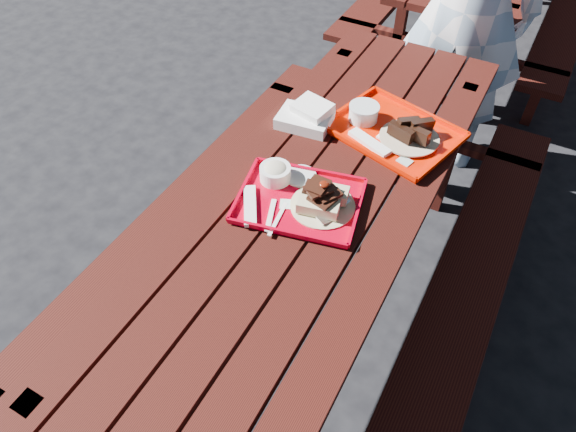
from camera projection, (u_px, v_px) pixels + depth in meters
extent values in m
plane|color=black|center=(304.00, 319.00, 2.30)|extent=(60.00, 60.00, 0.00)
cube|color=#39100A|center=(235.00, 177.00, 1.86)|extent=(0.14, 2.40, 0.04)
cube|color=#39100A|center=(271.00, 191.00, 1.81)|extent=(0.14, 2.40, 0.04)
cube|color=#39100A|center=(309.00, 206.00, 1.76)|extent=(0.14, 2.40, 0.04)
cube|color=#39100A|center=(349.00, 221.00, 1.72)|extent=(0.14, 2.40, 0.04)
cube|color=#39100A|center=(391.00, 237.00, 1.67)|extent=(0.14, 2.40, 0.04)
cube|color=#39100A|center=(185.00, 208.00, 2.17)|extent=(0.25, 2.40, 0.04)
cube|color=#39100A|center=(54.00, 399.00, 1.83)|extent=(0.06, 0.06, 0.42)
cube|color=#39100A|center=(281.00, 139.00, 2.84)|extent=(0.06, 0.06, 0.42)
cube|color=#39100A|center=(454.00, 322.00, 1.80)|extent=(0.25, 2.40, 0.04)
cube|color=#39100A|center=(493.00, 212.00, 2.46)|extent=(0.06, 0.06, 0.42)
cube|color=#39100A|center=(339.00, 118.00, 2.70)|extent=(0.06, 0.06, 0.75)
cube|color=#39100A|center=(451.00, 153.00, 2.50)|extent=(0.06, 0.06, 0.75)
cube|color=#39100A|center=(394.00, 126.00, 2.56)|extent=(1.40, 0.06, 0.04)
cube|color=#39100A|center=(361.00, 48.00, 3.50)|extent=(0.06, 0.06, 0.42)
cube|color=#39100A|center=(571.00, 4.00, 3.47)|extent=(0.25, 2.40, 0.04)
cube|color=#39100A|center=(536.00, 95.00, 3.13)|extent=(0.06, 0.06, 0.42)
cube|color=#39100A|center=(397.00, 43.00, 3.22)|extent=(0.06, 0.06, 0.75)
cube|color=#39100A|center=(493.00, 68.00, 3.03)|extent=(0.06, 0.06, 0.75)
cube|color=#39100A|center=(446.00, 47.00, 3.08)|extent=(1.40, 0.06, 0.04)
cube|color=#B60017|center=(299.00, 202.00, 1.74)|extent=(0.46, 0.39, 0.01)
cube|color=#B60017|center=(311.00, 170.00, 1.83)|extent=(0.39, 0.10, 0.02)
cube|color=#B60017|center=(286.00, 233.00, 1.63)|extent=(0.39, 0.10, 0.02)
cube|color=#B60017|center=(358.00, 212.00, 1.69)|extent=(0.08, 0.30, 0.02)
cube|color=#B60017|center=(243.00, 188.00, 1.77)|extent=(0.08, 0.30, 0.02)
cylinder|color=#C4B78B|center=(323.00, 205.00, 1.72)|extent=(0.22, 0.22, 0.01)
cube|color=beige|center=(318.00, 207.00, 1.68)|extent=(0.15, 0.09, 0.04)
cube|color=beige|center=(328.00, 193.00, 1.72)|extent=(0.15, 0.09, 0.04)
ellipsoid|color=#521307|center=(324.00, 182.00, 1.64)|extent=(0.03, 0.03, 0.01)
cylinder|color=white|center=(275.00, 173.00, 1.79)|extent=(0.11, 0.11, 0.05)
ellipsoid|color=beige|center=(275.00, 170.00, 1.78)|extent=(0.09, 0.09, 0.04)
cylinder|color=silver|center=(301.00, 176.00, 1.82)|extent=(0.11, 0.11, 0.01)
cube|color=white|center=(250.00, 206.00, 1.71)|extent=(0.13, 0.18, 0.01)
cube|color=white|center=(271.00, 215.00, 1.69)|extent=(0.07, 0.14, 0.01)
cube|color=white|center=(278.00, 219.00, 1.68)|extent=(0.04, 0.16, 0.00)
cube|color=white|center=(287.00, 204.00, 1.72)|extent=(0.06, 0.06, 0.00)
cube|color=red|center=(393.00, 133.00, 2.00)|extent=(0.53, 0.46, 0.01)
cube|color=red|center=(419.00, 111.00, 2.07)|extent=(0.44, 0.13, 0.02)
cube|color=red|center=(365.00, 151.00, 1.90)|extent=(0.44, 0.13, 0.02)
cube|color=red|center=(444.00, 157.00, 1.88)|extent=(0.11, 0.34, 0.02)
cube|color=red|center=(348.00, 106.00, 2.09)|extent=(0.11, 0.34, 0.02)
cube|color=white|center=(404.00, 137.00, 1.96)|extent=(0.19, 0.19, 0.01)
cylinder|color=tan|center=(409.00, 138.00, 1.95)|extent=(0.23, 0.23, 0.01)
cylinder|color=silver|center=(364.00, 114.00, 2.02)|extent=(0.11, 0.11, 0.06)
cylinder|color=silver|center=(364.00, 107.00, 2.00)|extent=(0.12, 0.12, 0.01)
cube|color=silver|center=(370.00, 142.00, 1.93)|extent=(0.19, 0.11, 0.02)
cube|color=#B2CAC1|center=(405.00, 161.00, 1.87)|extent=(0.06, 0.05, 0.00)
cube|color=white|center=(305.00, 120.00, 2.03)|extent=(0.22, 0.17, 0.05)
cube|color=white|center=(312.00, 108.00, 2.01)|extent=(0.16, 0.14, 0.04)
imported|color=#99B4CF|center=(471.00, 2.00, 2.45)|extent=(0.66, 0.43, 1.80)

